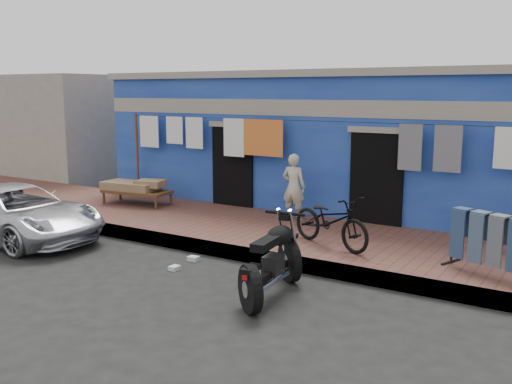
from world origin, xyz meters
name	(u,v)px	position (x,y,z in m)	size (l,w,h in m)	color
ground	(185,287)	(0.00, 0.00, 0.00)	(80.00, 80.00, 0.00)	black
sidewalk	(283,236)	(0.00, 3.00, 0.12)	(28.00, 3.00, 0.25)	brown
curb	(242,254)	(0.00, 1.55, 0.12)	(28.00, 0.10, 0.25)	gray
building	(363,141)	(0.00, 6.99, 1.69)	(12.20, 5.20, 3.36)	#183797
neighbor_left	(66,126)	(-11.00, 7.00, 1.70)	(6.00, 5.00, 3.40)	#9E9384
clothesline	(284,143)	(-0.70, 4.25, 1.81)	(10.06, 0.06, 2.10)	brown
car	(16,212)	(-4.60, 0.39, 0.56)	(1.79, 3.94, 1.11)	silver
seated_person	(294,187)	(-0.28, 3.92, 0.94)	(0.50, 0.33, 1.39)	beige
bicycle	(331,215)	(1.27, 2.42, 0.81)	(0.61, 1.73, 1.12)	black
motorcycle	(272,258)	(1.30, 0.35, 0.57)	(0.84, 1.83, 1.14)	black
charpoy	(137,192)	(-4.20, 3.37, 0.54)	(1.78, 1.00, 0.57)	brown
jeans_rack	(509,247)	(4.14, 2.21, 0.72)	(1.95, 1.07, 0.93)	black
litter_a	(193,259)	(-0.72, 1.11, 0.04)	(0.18, 0.14, 0.08)	silver
litter_b	(251,274)	(0.59, 0.90, 0.04)	(0.17, 0.12, 0.08)	silver
litter_c	(174,268)	(-0.67, 0.54, 0.03)	(0.17, 0.14, 0.07)	silver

